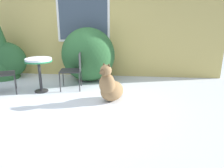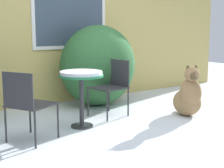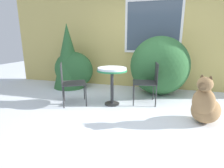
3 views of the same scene
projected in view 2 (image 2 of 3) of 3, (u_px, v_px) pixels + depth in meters
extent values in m
plane|color=silver|center=(138.00, 131.00, 4.55)|extent=(16.00, 16.00, 0.00)
cube|color=tan|center=(61.00, 26.00, 6.10)|extent=(8.00, 0.06, 2.75)
cube|color=white|center=(70.00, 11.00, 6.12)|extent=(1.47, 0.04, 1.35)
cube|color=#3D4C5B|center=(71.00, 11.00, 6.10)|extent=(1.35, 0.01, 1.23)
ellipsoid|color=#2D6033|center=(98.00, 66.00, 5.94)|extent=(1.39, 1.04, 1.40)
cylinder|color=#2D2D30|center=(82.00, 126.00, 4.74)|extent=(0.31, 0.31, 0.03)
cylinder|color=#2D2D30|center=(82.00, 101.00, 4.68)|extent=(0.06, 0.06, 0.67)
cylinder|color=#237A47|center=(81.00, 76.00, 4.63)|extent=(0.60, 0.60, 0.03)
cylinder|color=silver|center=(81.00, 73.00, 4.62)|extent=(0.57, 0.57, 0.05)
cube|color=#2D2D30|center=(108.00, 88.00, 5.25)|extent=(0.54, 0.54, 0.02)
cube|color=#2D2D30|center=(119.00, 73.00, 5.37)|extent=(0.08, 0.43, 0.41)
cylinder|color=#2D2D30|center=(88.00, 102.00, 5.29)|extent=(0.02, 0.02, 0.43)
cylinder|color=#2D2D30|center=(107.00, 107.00, 4.98)|extent=(0.02, 0.02, 0.43)
cylinder|color=#2D2D30|center=(109.00, 98.00, 5.59)|extent=(0.02, 0.02, 0.43)
cylinder|color=#2D2D30|center=(128.00, 102.00, 5.28)|extent=(0.02, 0.02, 0.43)
cube|color=#2D2D30|center=(32.00, 105.00, 4.11)|extent=(0.64, 0.64, 0.02)
cube|color=#2D2D30|center=(18.00, 90.00, 3.87)|extent=(0.22, 0.39, 0.41)
cylinder|color=#2D2D30|center=(58.00, 121.00, 4.25)|extent=(0.02, 0.02, 0.43)
cylinder|color=#2D2D30|center=(30.00, 117.00, 4.44)|extent=(0.02, 0.02, 0.43)
cylinder|color=#2D2D30|center=(35.00, 130.00, 3.86)|extent=(0.02, 0.02, 0.43)
cylinder|color=#2D2D30|center=(6.00, 125.00, 4.05)|extent=(0.02, 0.02, 0.43)
ellipsoid|color=#937047|center=(187.00, 102.00, 5.34)|extent=(0.64, 0.68, 0.41)
ellipsoid|color=#937047|center=(190.00, 93.00, 5.16)|extent=(0.43, 0.42, 0.45)
sphere|color=#937047|center=(192.00, 74.00, 5.08)|extent=(0.22, 0.22, 0.22)
cone|color=brown|center=(195.00, 77.00, 4.93)|extent=(0.15, 0.14, 0.12)
ellipsoid|color=brown|center=(188.00, 69.00, 5.07)|extent=(0.06, 0.05, 0.10)
ellipsoid|color=brown|center=(196.00, 69.00, 5.08)|extent=(0.06, 0.05, 0.10)
ellipsoid|color=#937047|center=(182.00, 106.00, 5.61)|extent=(0.20, 0.26, 0.08)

